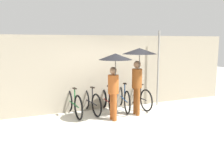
% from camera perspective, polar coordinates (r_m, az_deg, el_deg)
% --- Properties ---
extents(ground_plane, '(30.00, 30.00, 0.00)m').
position_cam_1_polar(ground_plane, '(7.07, 4.09, -9.65)').
color(ground_plane, beige).
extents(back_wall, '(10.36, 0.12, 2.54)m').
position_cam_1_polar(back_wall, '(8.66, -2.12, 2.62)').
color(back_wall, gray).
rests_on(back_wall, ground).
extents(parked_bicycle_0, '(0.44, 1.80, 1.11)m').
position_cam_1_polar(parked_bicycle_0, '(8.07, -8.86, -4.34)').
color(parked_bicycle_0, black).
rests_on(parked_bicycle_0, ground).
extents(parked_bicycle_1, '(0.44, 1.73, 1.04)m').
position_cam_1_polar(parked_bicycle_1, '(8.27, -4.96, -3.99)').
color(parked_bicycle_1, black).
rests_on(parked_bicycle_1, ground).
extents(parked_bicycle_2, '(0.44, 1.68, 1.08)m').
position_cam_1_polar(parked_bicycle_2, '(8.43, -1.03, -3.83)').
color(parked_bicycle_2, black).
rests_on(parked_bicycle_2, ground).
extents(parked_bicycle_3, '(0.56, 1.84, 1.04)m').
position_cam_1_polar(parked_bicycle_3, '(8.65, 2.60, -3.25)').
color(parked_bicycle_3, black).
rests_on(parked_bicycle_3, ground).
extents(parked_bicycle_4, '(0.44, 1.86, 1.01)m').
position_cam_1_polar(parked_bicycle_4, '(8.95, 5.90, -2.90)').
color(parked_bicycle_4, black).
rests_on(parked_bicycle_4, ground).
extents(pedestrian_leading, '(0.96, 0.96, 2.01)m').
position_cam_1_polar(pedestrian_leading, '(7.19, 0.61, 3.49)').
color(pedestrian_leading, '#9E4C1E').
rests_on(pedestrian_leading, ground).
extents(pedestrian_center, '(1.06, 1.06, 2.14)m').
position_cam_1_polar(pedestrian_center, '(7.77, 6.11, 4.97)').
color(pedestrian_center, brown).
rests_on(pedestrian_center, ground).
extents(awning_pole, '(0.07, 0.07, 2.72)m').
position_cam_1_polar(awning_pole, '(9.26, 10.51, 3.48)').
color(awning_pole, gray).
rests_on(awning_pole, ground).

